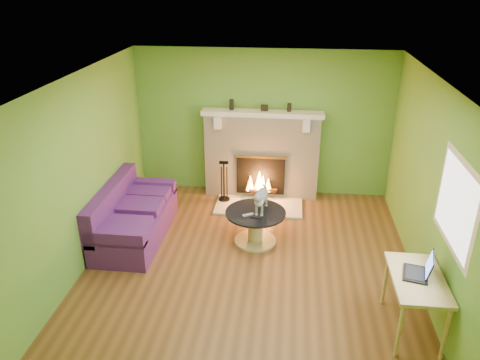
# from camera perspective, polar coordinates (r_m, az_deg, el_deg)

# --- Properties ---
(floor) EXTENTS (5.00, 5.00, 0.00)m
(floor) POSITION_cam_1_polar(r_m,az_deg,el_deg) (6.64, 1.10, -10.40)
(floor) COLOR brown
(floor) RESTS_ON ground
(ceiling) EXTENTS (5.00, 5.00, 0.00)m
(ceiling) POSITION_cam_1_polar(r_m,az_deg,el_deg) (5.59, 1.31, 12.10)
(ceiling) COLOR white
(ceiling) RESTS_ON wall_back
(wall_back) EXTENTS (5.00, 0.00, 5.00)m
(wall_back) POSITION_cam_1_polar(r_m,az_deg,el_deg) (8.34, 2.82, 6.91)
(wall_back) COLOR #609230
(wall_back) RESTS_ON floor
(wall_front) EXTENTS (5.00, 0.00, 5.00)m
(wall_front) POSITION_cam_1_polar(r_m,az_deg,el_deg) (3.88, -2.42, -15.42)
(wall_front) COLOR #609230
(wall_front) RESTS_ON floor
(wall_left) EXTENTS (0.00, 5.00, 5.00)m
(wall_left) POSITION_cam_1_polar(r_m,az_deg,el_deg) (6.58, -18.71, 0.79)
(wall_left) COLOR #609230
(wall_left) RESTS_ON floor
(wall_right) EXTENTS (0.00, 5.00, 5.00)m
(wall_right) POSITION_cam_1_polar(r_m,az_deg,el_deg) (6.23, 22.25, -1.08)
(wall_right) COLOR #609230
(wall_right) RESTS_ON floor
(window_frame) EXTENTS (0.00, 1.20, 1.20)m
(window_frame) POSITION_cam_1_polar(r_m,az_deg,el_deg) (5.35, 24.87, -2.74)
(window_frame) COLOR silver
(window_frame) RESTS_ON wall_right
(window_pane) EXTENTS (0.00, 1.06, 1.06)m
(window_pane) POSITION_cam_1_polar(r_m,az_deg,el_deg) (5.35, 24.79, -2.73)
(window_pane) COLOR white
(window_pane) RESTS_ON wall_right
(fireplace) EXTENTS (2.10, 0.46, 1.58)m
(fireplace) POSITION_cam_1_polar(r_m,az_deg,el_deg) (8.34, 2.66, 3.07)
(fireplace) COLOR beige
(fireplace) RESTS_ON floor
(hearth) EXTENTS (1.50, 0.75, 0.03)m
(hearth) POSITION_cam_1_polar(r_m,az_deg,el_deg) (8.18, 2.31, -3.18)
(hearth) COLOR beige
(hearth) RESTS_ON floor
(mantel) EXTENTS (2.10, 0.28, 0.08)m
(mantel) POSITION_cam_1_polar(r_m,az_deg,el_deg) (8.07, 2.76, 8.11)
(mantel) COLOR silver
(mantel) RESTS_ON fireplace
(sofa) EXTENTS (0.87, 1.87, 0.84)m
(sofa) POSITION_cam_1_polar(r_m,az_deg,el_deg) (7.35, -13.05, -4.47)
(sofa) COLOR #491A63
(sofa) RESTS_ON floor
(coffee_table) EXTENTS (0.90, 0.90, 0.51)m
(coffee_table) POSITION_cam_1_polar(r_m,az_deg,el_deg) (7.04, 1.89, -5.45)
(coffee_table) COLOR #D4B872
(coffee_table) RESTS_ON floor
(desk) EXTENTS (0.56, 0.97, 0.72)m
(desk) POSITION_cam_1_polar(r_m,az_deg,el_deg) (5.60, 20.78, -11.77)
(desk) COLOR #D4B872
(desk) RESTS_ON floor
(cat) EXTENTS (0.32, 0.66, 0.40)m
(cat) POSITION_cam_1_polar(r_m,az_deg,el_deg) (6.88, 2.63, -2.27)
(cat) COLOR slate
(cat) RESTS_ON coffee_table
(remote_silver) EXTENTS (0.17, 0.13, 0.02)m
(remote_silver) POSITION_cam_1_polar(r_m,az_deg,el_deg) (6.83, 0.99, -4.25)
(remote_silver) COLOR #97979A
(remote_silver) RESTS_ON coffee_table
(remote_black) EXTENTS (0.16, 0.05, 0.02)m
(remote_black) POSITION_cam_1_polar(r_m,az_deg,el_deg) (6.77, 1.95, -4.56)
(remote_black) COLOR black
(remote_black) RESTS_ON coffee_table
(laptop) EXTENTS (0.37, 0.40, 0.26)m
(laptop) POSITION_cam_1_polar(r_m,az_deg,el_deg) (5.52, 20.79, -9.65)
(laptop) COLOR black
(laptop) RESTS_ON desk
(fire_tools) EXTENTS (0.20, 0.20, 0.74)m
(fire_tools) POSITION_cam_1_polar(r_m,az_deg,el_deg) (8.21, -1.96, -0.08)
(fire_tools) COLOR black
(fire_tools) RESTS_ON hearth
(mantel_vase_left) EXTENTS (0.08, 0.08, 0.18)m
(mantel_vase_left) POSITION_cam_1_polar(r_m,az_deg,el_deg) (8.12, -1.03, 9.18)
(mantel_vase_left) COLOR black
(mantel_vase_left) RESTS_ON mantel
(mantel_vase_right) EXTENTS (0.07, 0.07, 0.14)m
(mantel_vase_right) POSITION_cam_1_polar(r_m,az_deg,el_deg) (8.06, 6.03, 8.79)
(mantel_vase_right) COLOR black
(mantel_vase_right) RESTS_ON mantel
(mantel_box) EXTENTS (0.12, 0.08, 0.10)m
(mantel_box) POSITION_cam_1_polar(r_m,az_deg,el_deg) (8.08, 3.00, 8.77)
(mantel_box) COLOR black
(mantel_box) RESTS_ON mantel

